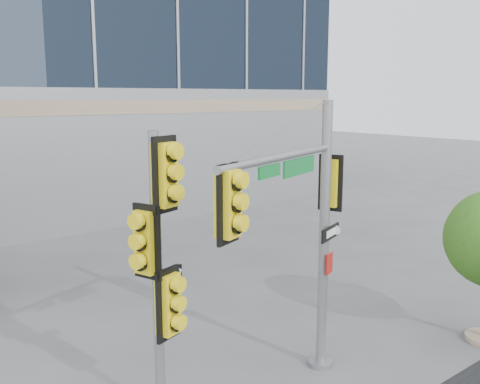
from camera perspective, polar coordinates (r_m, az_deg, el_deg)
ground at (r=11.72m, az=6.58°, el=-18.76°), size 120.00×120.00×0.00m
main_signal_pole at (r=10.02m, az=6.86°, el=-2.54°), size 4.16×1.82×5.59m
secondary_signal_pole at (r=9.21m, az=-8.58°, el=-6.74°), size 0.96×0.68×5.10m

